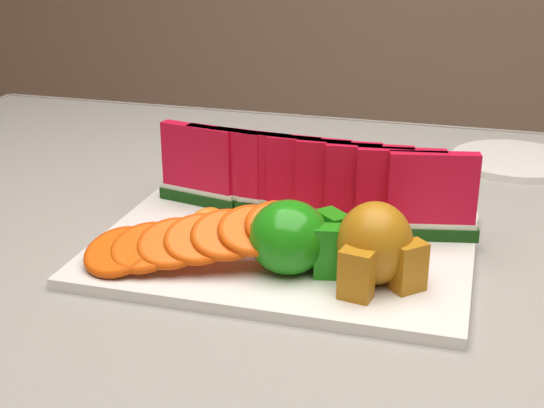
# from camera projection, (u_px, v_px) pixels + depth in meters

# --- Properties ---
(table) EXTENTS (1.40, 0.90, 0.75)m
(table) POSITION_uv_depth(u_px,v_px,m) (329.00, 318.00, 0.90)
(table) COLOR #4E281C
(table) RESTS_ON ground
(tablecloth) EXTENTS (1.53, 1.03, 0.20)m
(tablecloth) POSITION_uv_depth(u_px,v_px,m) (330.00, 271.00, 0.87)
(tablecloth) COLOR gray
(tablecloth) RESTS_ON table
(platter) EXTENTS (0.40, 0.30, 0.01)m
(platter) POSITION_uv_depth(u_px,v_px,m) (284.00, 247.00, 0.82)
(platter) COLOR silver
(platter) RESTS_ON tablecloth
(apple_cluster) EXTENTS (0.12, 0.10, 0.07)m
(apple_cluster) POSITION_uv_depth(u_px,v_px,m) (296.00, 239.00, 0.75)
(apple_cluster) COLOR #2C7B1A
(apple_cluster) RESTS_ON platter
(pear_cluster) EXTENTS (0.09, 0.09, 0.08)m
(pear_cluster) POSITION_uv_depth(u_px,v_px,m) (376.00, 246.00, 0.72)
(pear_cluster) COLOR #B16C0E
(pear_cluster) RESTS_ON platter
(side_plate) EXTENTS (0.20, 0.20, 0.01)m
(side_plate) POSITION_uv_depth(u_px,v_px,m) (514.00, 160.00, 1.11)
(side_plate) COLOR silver
(side_plate) RESTS_ON tablecloth
(fork) EXTENTS (0.02, 0.20, 0.00)m
(fork) POSITION_uv_depth(u_px,v_px,m) (289.00, 162.00, 1.11)
(fork) COLOR silver
(fork) RESTS_ON tablecloth
(watermelon_row) EXTENTS (0.39, 0.07, 0.10)m
(watermelon_row) POSITION_uv_depth(u_px,v_px,m) (308.00, 182.00, 0.86)
(watermelon_row) COLOR #0A4113
(watermelon_row) RESTS_ON platter
(orange_fan_front) EXTENTS (0.25, 0.14, 0.06)m
(orange_fan_front) POSITION_uv_depth(u_px,v_px,m) (200.00, 239.00, 0.76)
(orange_fan_front) COLOR #E45100
(orange_fan_front) RESTS_ON platter
(orange_fan_back) EXTENTS (0.24, 0.11, 0.04)m
(orange_fan_back) POSITION_uv_depth(u_px,v_px,m) (274.00, 186.00, 0.93)
(orange_fan_back) COLOR #E45100
(orange_fan_back) RESTS_ON platter
(tangerine_segments) EXTENTS (0.25, 0.08, 0.03)m
(tangerine_segments) POSITION_uv_depth(u_px,v_px,m) (293.00, 231.00, 0.82)
(tangerine_segments) COLOR #D05C15
(tangerine_segments) RESTS_ON platter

